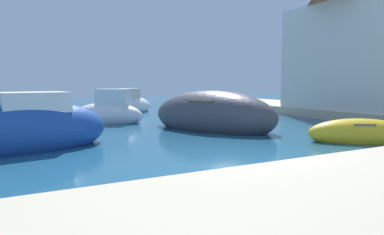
% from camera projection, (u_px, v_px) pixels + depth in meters
% --- Properties ---
extents(ground, '(80.00, 80.00, 0.00)m').
position_uv_depth(ground, '(242.00, 162.00, 8.75)').
color(ground, '#1E5170').
extents(quay_promenade, '(44.00, 32.00, 0.50)m').
position_uv_depth(quay_promenade, '(367.00, 141.00, 10.42)').
color(quay_promenade, beige).
rests_on(quay_promenade, ground).
extents(moored_boat_0, '(4.69, 6.26, 2.15)m').
position_uv_depth(moored_boat_0, '(213.00, 116.00, 14.73)').
color(moored_boat_0, '#3F3F47').
rests_on(moored_boat_0, ground).
extents(moored_boat_2, '(5.58, 3.03, 2.14)m').
position_uv_depth(moored_boat_2, '(20.00, 130.00, 10.30)').
color(moored_boat_2, '#1E479E').
rests_on(moored_boat_2, ground).
extents(moored_boat_4, '(3.96, 3.25, 1.92)m').
position_uv_depth(moored_boat_4, '(131.00, 105.00, 23.43)').
color(moored_boat_4, white).
rests_on(moored_boat_4, ground).
extents(moored_boat_5, '(3.84, 1.86, 1.72)m').
position_uv_depth(moored_boat_5, '(214.00, 108.00, 22.19)').
color(moored_boat_5, '#B21E1E').
rests_on(moored_boat_5, ground).
extents(moored_boat_6, '(3.29, 1.90, 1.60)m').
position_uv_depth(moored_boat_6, '(12.00, 110.00, 20.41)').
color(moored_boat_6, '#1E479E').
rests_on(moored_boat_6, ground).
extents(moored_boat_7, '(3.73, 3.24, 1.99)m').
position_uv_depth(moored_boat_7, '(109.00, 113.00, 17.26)').
color(moored_boat_7, white).
rests_on(moored_boat_7, ground).
extents(moored_boat_8, '(3.41, 2.83, 1.04)m').
position_uv_depth(moored_boat_8, '(359.00, 134.00, 11.62)').
color(moored_boat_8, gold).
rests_on(moored_boat_8, ground).
extents(waterfront_building_main, '(6.12, 8.24, 6.89)m').
position_uv_depth(waterfront_building_main, '(369.00, 47.00, 19.60)').
color(waterfront_building_main, silver).
rests_on(waterfront_building_main, quay_promenade).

